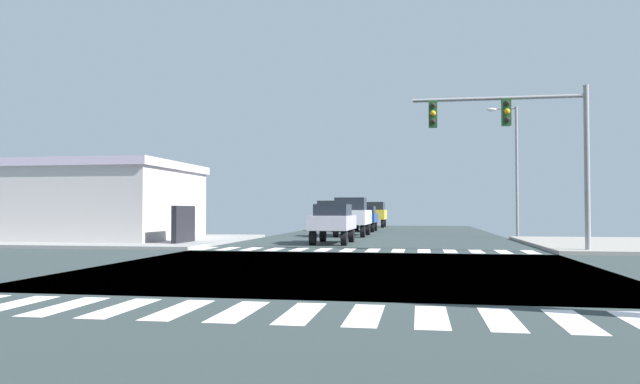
# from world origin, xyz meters

# --- Properties ---
(ground) EXTENTS (90.00, 90.00, 0.05)m
(ground) POSITION_xyz_m (0.00, 0.00, -0.03)
(ground) COLOR #2C3737
(sidewalk_corner_nw) EXTENTS (12.00, 12.00, 0.14)m
(sidewalk_corner_nw) POSITION_xyz_m (-13.00, 12.00, 0.07)
(sidewalk_corner_nw) COLOR gray
(sidewalk_corner_nw) RESTS_ON ground
(crosswalk_near) EXTENTS (13.50, 2.00, 0.01)m
(crosswalk_near) POSITION_xyz_m (-0.25, -7.30, 0.00)
(crosswalk_near) COLOR white
(crosswalk_near) RESTS_ON ground
(crosswalk_far) EXTENTS (13.50, 2.00, 0.01)m
(crosswalk_far) POSITION_xyz_m (-0.25, 7.30, 0.00)
(crosswalk_far) COLOR white
(crosswalk_far) RESTS_ON ground
(traffic_signal_mast) EXTENTS (6.49, 0.55, 6.27)m
(traffic_signal_mast) POSITION_xyz_m (5.71, 6.93, 4.63)
(traffic_signal_mast) COLOR gray
(traffic_signal_mast) RESTS_ON ground
(street_lamp) EXTENTS (1.78, 0.32, 7.68)m
(street_lamp) POSITION_xyz_m (7.46, 19.69, 4.62)
(street_lamp) COLOR gray
(street_lamp) RESTS_ON ground
(bank_building) EXTENTS (16.24, 8.19, 4.03)m
(bank_building) POSITION_xyz_m (-17.19, 12.10, 2.02)
(bank_building) COLOR beige
(bank_building) RESTS_ON ground
(suv_nearside_1) EXTENTS (1.96, 4.60, 2.34)m
(suv_nearside_1) POSITION_xyz_m (-2.00, 39.25, 1.39)
(suv_nearside_1) COLOR black
(suv_nearside_1) RESTS_ON ground
(pickup_crossing_1) EXTENTS (2.00, 5.10, 2.35)m
(pickup_crossing_1) POSITION_xyz_m (-2.00, 19.96, 1.29)
(pickup_crossing_1) COLOR black
(pickup_crossing_1) RESTS_ON ground
(sedan_queued_2) EXTENTS (1.80, 4.30, 1.88)m
(sedan_queued_2) POSITION_xyz_m (-2.00, 28.15, 1.12)
(sedan_queued_2) COLOR black
(sedan_queued_2) RESTS_ON ground
(sedan_trailing_3) EXTENTS (1.80, 4.30, 1.88)m
(sedan_trailing_3) POSITION_xyz_m (-2.00, 11.74, 1.12)
(sedan_trailing_3) COLOR black
(sedan_trailing_3) RESTS_ON ground
(suv_inner_3) EXTENTS (1.96, 4.60, 2.34)m
(suv_inner_3) POSITION_xyz_m (-5.00, 31.14, 1.39)
(suv_inner_3) COLOR black
(suv_inner_3) RESTS_ON ground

